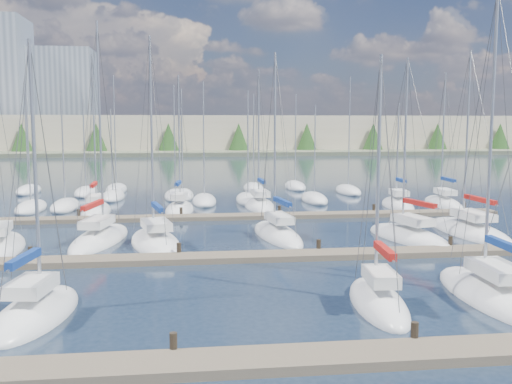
{
  "coord_description": "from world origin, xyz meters",
  "views": [
    {
      "loc": [
        -3.5,
        -14.71,
        7.39
      ],
      "look_at": [
        0.0,
        14.0,
        4.0
      ],
      "focal_mm": 40.0,
      "sensor_mm": 36.0,
      "label": 1
    }
  ],
  "objects": [
    {
      "name": "ground",
      "position": [
        0.0,
        60.0,
        0.0
      ],
      "size": [
        400.0,
        400.0,
        0.0
      ],
      "primitive_type": "plane",
      "color": "#202D40",
      "rests_on": "ground"
    },
    {
      "name": "dock_near",
      "position": [
        0.0,
        2.01,
        0.15
      ],
      "size": [
        44.0,
        1.93,
        1.1
      ],
      "color": "#6B5E4C",
      "rests_on": "ground"
    },
    {
      "name": "dock_mid",
      "position": [
        0.0,
        16.01,
        0.15
      ],
      "size": [
        44.0,
        1.93,
        1.1
      ],
      "color": "#6B5E4C",
      "rests_on": "ground"
    },
    {
      "name": "dock_far",
      "position": [
        0.0,
        30.01,
        0.15
      ],
      "size": [
        44.0,
        1.93,
        1.1
      ],
      "color": "#6B5E4C",
      "rests_on": "ground"
    },
    {
      "name": "sailboat_d",
      "position": [
        4.22,
        7.17,
        0.19
      ],
      "size": [
        2.59,
        6.6,
        10.95
      ],
      "rotation": [
        0.0,
        0.0,
        -0.09
      ],
      "color": "white",
      "rests_on": "ground"
    },
    {
      "name": "sailboat_p",
      "position": [
        3.0,
        35.88,
        0.19
      ],
      "size": [
        2.8,
        7.74,
        13.1
      ],
      "rotation": [
        0.0,
        0.0,
        0.03
      ],
      "color": "white",
      "rests_on": "ground"
    },
    {
      "name": "sailboat_o",
      "position": [
        -4.17,
        34.43,
        0.2
      ],
      "size": [
        3.01,
        6.65,
        12.37
      ],
      "rotation": [
        0.0,
        0.0,
        -0.11
      ],
      "color": "white",
      "rests_on": "ground"
    },
    {
      "name": "sailboat_n",
      "position": [
        -11.21,
        34.36,
        0.2
      ],
      "size": [
        2.64,
        7.84,
        14.05
      ],
      "rotation": [
        0.0,
        0.0,
        0.04
      ],
      "color": "white",
      "rests_on": "ground"
    },
    {
      "name": "sailboat_k",
      "position": [
        2.42,
        22.11,
        0.19
      ],
      "size": [
        3.35,
        8.65,
        12.89
      ],
      "rotation": [
        0.0,
        0.0,
        0.13
      ],
      "color": "white",
      "rests_on": "ground"
    },
    {
      "name": "sailboat_e",
      "position": [
        9.42,
        7.63,
        0.18
      ],
      "size": [
        3.12,
        8.83,
        13.81
      ],
      "rotation": [
        0.0,
        0.0,
        -0.04
      ],
      "color": "white",
      "rests_on": "ground"
    },
    {
      "name": "sailboat_j",
      "position": [
        -5.49,
        20.52,
        0.18
      ],
      "size": [
        4.43,
        8.45,
        13.53
      ],
      "rotation": [
        0.0,
        0.0,
        0.21
      ],
      "color": "white",
      "rests_on": "ground"
    },
    {
      "name": "sailboat_c",
      "position": [
        -9.38,
        7.48,
        0.18
      ],
      "size": [
        3.35,
        6.89,
        11.37
      ],
      "rotation": [
        0.0,
        0.0,
        -0.14
      ],
      "color": "white",
      "rests_on": "ground"
    },
    {
      "name": "sailboat_l",
      "position": [
        10.77,
        20.29,
        0.18
      ],
      "size": [
        4.52,
        8.58,
        12.45
      ],
      "rotation": [
        0.0,
        0.0,
        0.24
      ],
      "color": "white",
      "rests_on": "ground"
    },
    {
      "name": "sailboat_q",
      "position": [
        15.57,
        34.81,
        0.18
      ],
      "size": [
        2.99,
        6.93,
        10.14
      ],
      "rotation": [
        0.0,
        0.0,
        -0.09
      ],
      "color": "white",
      "rests_on": "ground"
    },
    {
      "name": "sailboat_m",
      "position": [
        15.69,
        21.75,
        0.17
      ],
      "size": [
        3.28,
        9.67,
        13.18
      ],
      "rotation": [
        0.0,
        0.0,
        0.03
      ],
      "color": "white",
      "rests_on": "ground"
    },
    {
      "name": "sailboat_r",
      "position": [
        20.06,
        35.08,
        0.19
      ],
      "size": [
        2.87,
        7.96,
        12.92
      ],
      "rotation": [
        0.0,
        0.0,
        -0.08
      ],
      "color": "white",
      "rests_on": "ground"
    },
    {
      "name": "sailboat_i",
      "position": [
        -9.08,
        22.04,
        0.19
      ],
      "size": [
        4.05,
        9.33,
        14.64
      ],
      "rotation": [
        0.0,
        0.0,
        -0.17
      ],
      "color": "white",
      "rests_on": "ground"
    },
    {
      "name": "distant_boats",
      "position": [
        -4.34,
        43.76,
        0.29
      ],
      "size": [
        36.93,
        20.75,
        13.3
      ],
      "color": "#9EA0A5",
      "rests_on": "ground"
    },
    {
      "name": "shoreline",
      "position": [
        -13.29,
        149.77,
        7.44
      ],
      "size": [
        400.0,
        60.0,
        38.0
      ],
      "color": "#666B51",
      "rests_on": "ground"
    }
  ]
}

